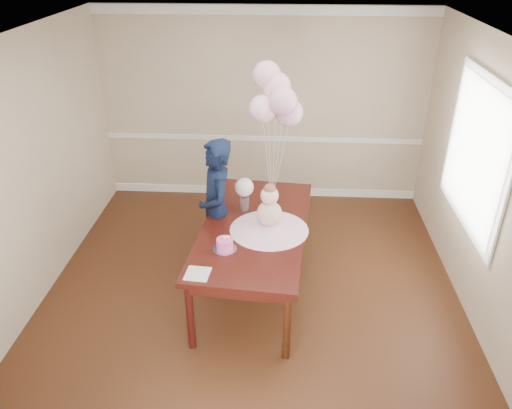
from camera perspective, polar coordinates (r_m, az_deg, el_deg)
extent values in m
cube|color=#33190C|center=(5.48, -0.56, -10.85)|extent=(4.50, 5.00, 0.00)
cube|color=white|center=(4.31, -0.74, 18.12)|extent=(4.50, 5.00, 0.02)
cube|color=tan|center=(7.06, 0.82, 10.99)|extent=(4.50, 0.02, 2.70)
cube|color=tan|center=(2.76, -4.58, -22.13)|extent=(4.50, 0.02, 2.70)
cube|color=tan|center=(5.38, -25.32, 2.33)|extent=(0.02, 5.00, 2.70)
cube|color=tan|center=(5.11, 25.40, 0.99)|extent=(0.02, 5.00, 2.70)
cube|color=silver|center=(7.20, 0.79, 7.55)|extent=(4.50, 0.02, 0.07)
cube|color=silver|center=(6.78, 0.89, 21.34)|extent=(4.50, 0.02, 0.12)
cube|color=white|center=(7.54, 0.75, 1.59)|extent=(4.50, 0.02, 0.12)
cube|color=white|center=(5.45, 23.92, 5.30)|extent=(0.02, 1.66, 1.56)
cube|color=silver|center=(5.45, 23.74, 5.31)|extent=(0.01, 1.50, 1.40)
cube|color=black|center=(5.21, -0.18, -2.69)|extent=(1.26, 2.23, 0.05)
cube|color=black|center=(5.26, -0.17, -3.44)|extent=(1.14, 2.11, 0.11)
cylinder|color=black|center=(4.76, -7.52, -12.50)|extent=(0.08, 0.08, 0.75)
cylinder|color=black|center=(4.63, 3.58, -13.68)|extent=(0.08, 0.08, 0.75)
cylinder|color=black|center=(6.32, -2.83, -0.90)|extent=(0.08, 0.08, 0.75)
cylinder|color=black|center=(6.22, 5.31, -1.51)|extent=(0.08, 0.08, 0.75)
cone|color=#E0A5BC|center=(5.11, 1.51, -2.37)|extent=(0.88, 0.88, 0.11)
sphere|color=pink|center=(5.04, 1.53, -1.01)|extent=(0.26, 0.26, 0.26)
sphere|color=#FEBFAF|center=(4.94, 1.56, 1.04)|extent=(0.18, 0.18, 0.18)
sphere|color=brown|center=(4.91, 1.57, 1.70)|extent=(0.13, 0.13, 0.13)
cylinder|color=#BBBBC0|center=(4.83, -3.57, -5.10)|extent=(0.26, 0.26, 0.01)
cylinder|color=#DE4693|center=(4.80, -3.59, -4.52)|extent=(0.17, 0.17, 0.11)
sphere|color=silver|center=(4.76, -3.62, -3.82)|extent=(0.03, 0.03, 0.03)
sphere|color=white|center=(4.77, -3.19, -3.72)|extent=(0.03, 0.03, 0.03)
cylinder|color=silver|center=(5.46, -1.33, 0.18)|extent=(0.12, 0.12, 0.17)
sphere|color=beige|center=(5.37, -1.35, 1.99)|extent=(0.20, 0.20, 0.20)
cube|color=silver|center=(4.53, -6.70, -7.86)|extent=(0.23, 0.23, 0.01)
cylinder|color=silver|center=(5.69, 1.80, 0.59)|extent=(0.05, 0.05, 0.02)
sphere|color=#FFB4D0|center=(5.29, 0.80, 10.86)|extent=(0.30, 0.30, 0.30)
sphere|color=#D99AB8|center=(5.18, 3.12, 11.68)|extent=(0.30, 0.30, 0.30)
sphere|color=#F3ACBC|center=(5.32, 2.39, 13.33)|extent=(0.30, 0.30, 0.30)
sphere|color=#E3A1B9|center=(5.32, 1.26, 14.55)|extent=(0.30, 0.30, 0.30)
sphere|color=#E7A3C0|center=(5.36, 3.81, 10.44)|extent=(0.30, 0.30, 0.30)
cylinder|color=white|center=(5.50, 1.31, 4.77)|extent=(0.10, 0.01, 0.89)
cylinder|color=white|center=(5.44, 2.40, 5.10)|extent=(0.10, 0.07, 1.00)
cylinder|color=white|center=(5.50, 2.06, 5.97)|extent=(0.03, 0.10, 1.11)
cylinder|color=white|center=(5.50, 1.53, 6.56)|extent=(0.08, 0.12, 1.21)
cylinder|color=white|center=(5.54, 2.74, 4.60)|extent=(0.16, 0.06, 0.83)
cube|color=black|center=(5.88, -2.92, -2.72)|extent=(0.43, 0.43, 0.05)
cylinder|color=#371B0F|center=(5.87, -4.70, -5.45)|extent=(0.04, 0.04, 0.41)
cylinder|color=#3A1D0F|center=(5.84, -1.31, -5.53)|extent=(0.04, 0.04, 0.41)
cylinder|color=#34190E|center=(6.16, -4.35, -3.65)|extent=(0.04, 0.04, 0.41)
cylinder|color=#391E0F|center=(6.13, -1.12, -3.72)|extent=(0.04, 0.04, 0.41)
cylinder|color=#331C0D|center=(5.61, -5.09, -1.16)|extent=(0.04, 0.04, 0.54)
cylinder|color=#3A1F0F|center=(5.91, -4.71, 0.50)|extent=(0.04, 0.04, 0.54)
cube|color=#3D1810|center=(5.81, -4.85, -1.31)|extent=(0.04, 0.39, 0.05)
cube|color=#38170F|center=(5.74, -4.91, 0.03)|extent=(0.04, 0.39, 0.05)
cube|color=#361E0E|center=(5.67, -4.98, 1.39)|extent=(0.04, 0.39, 0.05)
imported|color=black|center=(5.46, -4.51, -0.69)|extent=(0.56, 0.69, 1.64)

